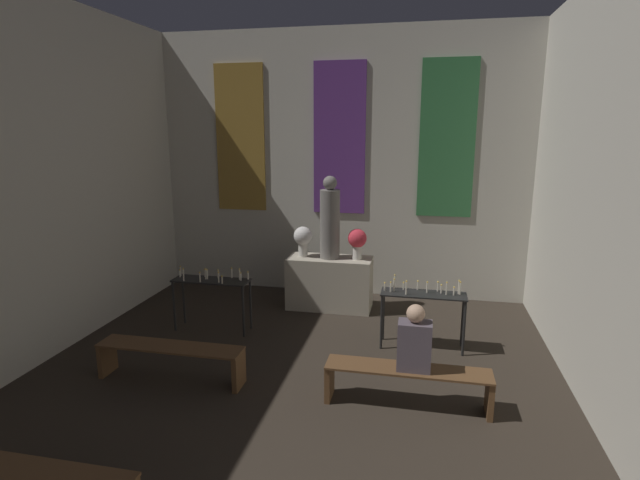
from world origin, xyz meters
The scene contains 10 objects.
wall_back centered at (0.00, 10.11, 2.39)m, with size 6.85×0.16×4.72m.
altar centered at (0.00, 9.15, 0.44)m, with size 1.42×0.60×0.88m.
statue centered at (0.00, 9.15, 1.52)m, with size 0.33×0.33×1.38m.
flower_vase_left centered at (-0.46, 9.15, 1.20)m, with size 0.31×0.31×0.51m.
flower_vase_right centered at (0.46, 9.15, 1.20)m, with size 0.31×0.31×0.51m.
candle_rack_left centered at (-1.56, 7.84, 0.67)m, with size 1.16×0.37×1.00m.
candle_rack_right centered at (1.56, 7.85, 0.68)m, with size 1.16×0.37×1.00m.
pew_back_left centered at (-1.42, 6.27, 0.32)m, with size 1.80×0.36×0.45m.
pew_back_right centered at (1.42, 6.27, 0.32)m, with size 1.80×0.36×0.45m.
person_seated centered at (1.48, 6.27, 0.77)m, with size 0.36×0.24×0.74m.
Camera 1 is at (1.50, 1.17, 3.01)m, focal length 28.00 mm.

